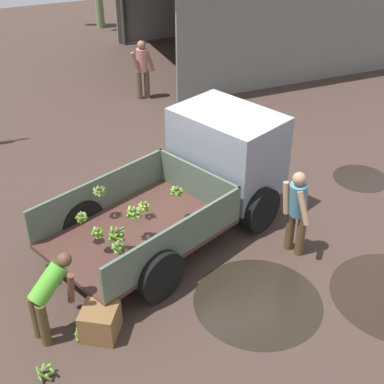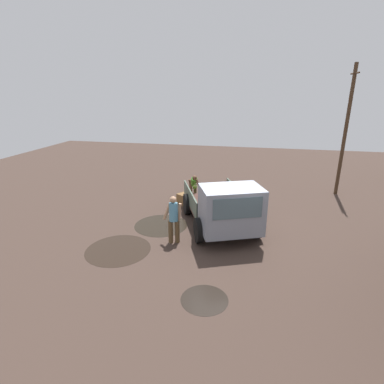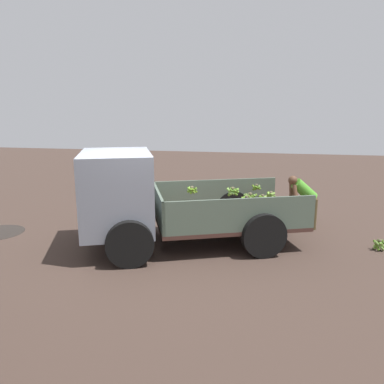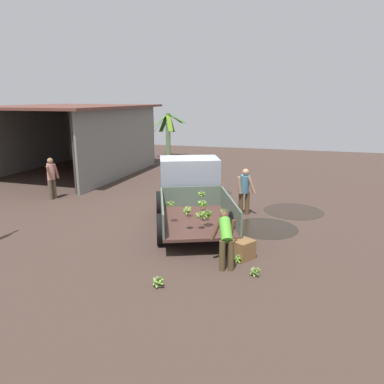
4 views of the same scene
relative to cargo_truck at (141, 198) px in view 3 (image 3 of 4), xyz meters
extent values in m
plane|color=#403029|center=(0.20, 0.25, -1.01)|extent=(36.00, 36.00, 0.00)
cylinder|color=black|center=(-0.35, -2.50, -1.01)|extent=(2.01, 2.01, 0.01)
cylinder|color=black|center=(1.72, -3.28, -1.01)|extent=(2.09, 2.09, 0.01)
cube|color=#462B25|center=(-1.66, -0.67, -0.55)|extent=(3.47, 2.94, 0.08)
cube|color=#516253|center=(-2.02, 0.23, -0.19)|extent=(2.75, 1.14, 0.64)
cube|color=#516253|center=(-1.29, -1.56, -0.19)|extent=(2.75, 1.14, 0.64)
cube|color=#516253|center=(-0.31, -0.13, -0.19)|extent=(0.79, 1.86, 0.64)
cube|color=gray|center=(0.43, 0.18, 0.17)|extent=(1.95, 2.30, 1.51)
cube|color=#4C606B|center=(1.06, 0.43, 0.47)|extent=(0.61, 1.45, 0.67)
cylinder|color=black|center=(-0.13, 1.05, -0.59)|extent=(0.87, 0.52, 0.85)
cylinder|color=black|center=(0.63, -0.85, -0.59)|extent=(0.87, 0.52, 0.85)
cylinder|color=black|center=(-2.45, 0.12, -0.59)|extent=(0.87, 0.52, 0.85)
cylinder|color=black|center=(-1.68, -1.78, -0.59)|extent=(0.87, 0.52, 0.85)
sphere|color=brown|center=(-2.56, -0.65, 0.07)|extent=(0.07, 0.07, 0.07)
cylinder|color=#6FA233|center=(-2.50, -0.66, 0.04)|extent=(0.06, 0.15, 0.09)
cylinder|color=#69B024|center=(-2.52, -0.63, 0.02)|extent=(0.11, 0.13, 0.13)
cylinder|color=#86B24B|center=(-2.54, -0.60, 0.03)|extent=(0.15, 0.08, 0.11)
cylinder|color=#58792B|center=(-2.59, -0.60, 0.04)|extent=(0.15, 0.11, 0.10)
cylinder|color=#80AB47|center=(-2.59, -0.64, 0.01)|extent=(0.08, 0.13, 0.14)
cylinder|color=#527623|center=(-2.59, -0.67, 0.01)|extent=(0.09, 0.13, 0.14)
cylinder|color=olive|center=(-2.57, -0.71, 0.03)|extent=(0.15, 0.07, 0.12)
cylinder|color=olive|center=(-2.54, -0.71, 0.04)|extent=(0.15, 0.09, 0.10)
sphere|color=brown|center=(-2.12, -1.09, -0.07)|extent=(0.09, 0.09, 0.09)
cylinder|color=olive|center=(-2.16, -1.17, -0.13)|extent=(0.23, 0.14, 0.15)
cylinder|color=#4D821D|center=(-2.09, -1.15, -0.17)|extent=(0.18, 0.12, 0.21)
cylinder|color=olive|center=(-2.05, -1.12, -0.16)|extent=(0.12, 0.21, 0.19)
cylinder|color=olive|center=(-2.05, -1.06, -0.16)|extent=(0.11, 0.19, 0.20)
cylinder|color=#537730|center=(-2.08, -1.00, -0.14)|extent=(0.22, 0.15, 0.15)
cylinder|color=olive|center=(-2.15, -1.03, -0.17)|extent=(0.18, 0.12, 0.21)
cylinder|color=#5E9028|center=(-2.20, -1.04, -0.14)|extent=(0.14, 0.22, 0.16)
cylinder|color=#527C23|center=(-2.19, -1.12, -0.16)|extent=(0.12, 0.19, 0.20)
sphere|color=#4D4632|center=(-2.10, -0.06, 0.10)|extent=(0.07, 0.07, 0.07)
cylinder|color=#577634|center=(-2.17, -0.05, 0.05)|extent=(0.05, 0.17, 0.10)
cylinder|color=#7EA141|center=(-2.15, -0.09, 0.04)|extent=(0.11, 0.16, 0.12)
cylinder|color=#749E45|center=(-2.10, -0.11, 0.03)|extent=(0.15, 0.05, 0.14)
cylinder|color=#5C8324|center=(-2.06, -0.11, 0.04)|extent=(0.15, 0.12, 0.12)
cylinder|color=#62A323|center=(-2.04, -0.06, 0.03)|extent=(0.04, 0.15, 0.14)
cylinder|color=olive|center=(-2.05, -0.02, 0.04)|extent=(0.13, 0.14, 0.12)
cylinder|color=#4E7B25|center=(-2.08, 0.01, 0.06)|extent=(0.17, 0.07, 0.09)
cylinder|color=olive|center=(-2.14, 0.00, 0.05)|extent=(0.15, 0.14, 0.10)
sphere|color=brown|center=(-2.39, -0.96, -0.07)|extent=(0.07, 0.07, 0.07)
cylinder|color=olive|center=(-2.42, -1.00, -0.12)|extent=(0.14, 0.11, 0.13)
cylinder|color=#679F27|center=(-2.38, -1.01, -0.12)|extent=(0.14, 0.08, 0.14)
cylinder|color=#548F1F|center=(-2.34, -0.98, -0.12)|extent=(0.10, 0.15, 0.13)
cylinder|color=#4E7929|center=(-2.35, -0.95, -0.13)|extent=(0.08, 0.13, 0.14)
cylinder|color=#598023|center=(-2.37, -0.91, -0.12)|extent=(0.15, 0.10, 0.13)
cylinder|color=#58871E|center=(-2.40, -0.91, -0.12)|extent=(0.15, 0.07, 0.13)
cylinder|color=#76A54A|center=(-2.44, -0.92, -0.10)|extent=(0.13, 0.15, 0.10)
cylinder|color=olive|center=(-2.43, -0.97, -0.13)|extent=(0.08, 0.13, 0.15)
sphere|color=brown|center=(-1.76, -0.87, 0.08)|extent=(0.08, 0.08, 0.08)
cylinder|color=#6D9D36|center=(-1.69, -0.83, 0.03)|extent=(0.14, 0.19, 0.14)
cylinder|color=#74A546|center=(-1.72, -0.80, 0.03)|extent=(0.20, 0.14, 0.13)
cylinder|color=#588E27|center=(-1.78, -0.81, 0.02)|extent=(0.19, 0.11, 0.16)
cylinder|color=#70AF38|center=(-1.83, -0.83, 0.04)|extent=(0.14, 0.20, 0.11)
cylinder|color=#487A19|center=(-1.83, -0.90, 0.02)|extent=(0.11, 0.19, 0.15)
cylinder|color=#71AC3D|center=(-1.80, -0.94, 0.03)|extent=(0.20, 0.13, 0.13)
cylinder|color=olive|center=(-1.73, -0.93, 0.01)|extent=(0.18, 0.11, 0.17)
cylinder|color=olive|center=(-1.70, -0.89, 0.01)|extent=(0.10, 0.18, 0.18)
sphere|color=brown|center=(-1.41, -0.35, -0.22)|extent=(0.07, 0.07, 0.07)
cylinder|color=olive|center=(-1.38, -0.32, -0.29)|extent=(0.12, 0.12, 0.15)
cylinder|color=olive|center=(-1.41, -0.29, -0.26)|extent=(0.16, 0.04, 0.10)
cylinder|color=#5B871F|center=(-1.47, -0.32, -0.26)|extent=(0.11, 0.16, 0.10)
cylinder|color=#8AAF4B|center=(-1.47, -0.37, -0.26)|extent=(0.09, 0.17, 0.10)
cylinder|color=#7DAF25|center=(-1.42, -0.40, -0.29)|extent=(0.14, 0.06, 0.14)
cylinder|color=#7CA140|center=(-1.39, -0.39, -0.29)|extent=(0.13, 0.10, 0.15)
cylinder|color=olive|center=(-1.36, -0.36, -0.28)|extent=(0.06, 0.15, 0.13)
sphere|color=brown|center=(-2.24, -1.57, 0.03)|extent=(0.07, 0.07, 0.07)
cylinder|color=#588F23|center=(-2.27, -1.51, -0.01)|extent=(0.17, 0.10, 0.11)
cylinder|color=#6E9D43|center=(-2.30, -1.58, -0.02)|extent=(0.06, 0.16, 0.13)
cylinder|color=#547E25|center=(-2.26, -1.62, -0.03)|extent=(0.15, 0.09, 0.14)
cylinder|color=#4A7A1E|center=(-2.20, -1.60, -0.02)|extent=(0.12, 0.14, 0.14)
cylinder|color=#51761D|center=(-2.19, -1.54, -0.01)|extent=(0.12, 0.16, 0.11)
sphere|color=brown|center=(-0.92, -0.62, 0.12)|extent=(0.08, 0.08, 0.08)
cylinder|color=#5A8221|center=(-0.93, -0.56, 0.06)|extent=(0.17, 0.06, 0.13)
cylinder|color=#75B228|center=(-0.97, -0.58, 0.07)|extent=(0.13, 0.16, 0.12)
cylinder|color=#517726|center=(-0.98, -0.65, 0.08)|extent=(0.12, 0.17, 0.10)
cylinder|color=#587D2A|center=(-0.94, -0.68, 0.07)|extent=(0.17, 0.10, 0.13)
cylinder|color=#52791D|center=(-0.88, -0.67, 0.07)|extent=(0.16, 0.14, 0.12)
cylinder|color=#6CA030|center=(-0.85, -0.62, 0.08)|extent=(0.05, 0.17, 0.11)
cylinder|color=#5B9520|center=(-0.88, -0.58, 0.06)|extent=(0.14, 0.14, 0.14)
cylinder|color=brown|center=(0.88, -1.75, -0.62)|extent=(0.20, 0.20, 0.78)
cylinder|color=brown|center=(0.81, -1.55, -0.62)|extent=(0.20, 0.20, 0.78)
cylinder|color=teal|center=(0.81, -1.66, 0.07)|extent=(0.44, 0.40, 0.65)
sphere|color=tan|center=(0.76, -1.68, 0.49)|extent=(0.22, 0.22, 0.22)
cylinder|color=tan|center=(0.75, -1.89, 0.06)|extent=(0.20, 0.31, 0.58)
cylinder|color=tan|center=(0.68, -1.50, 0.04)|extent=(0.16, 0.20, 0.59)
cylinder|color=#4C3E24|center=(-3.57, -1.82, -0.65)|extent=(0.18, 0.18, 0.73)
cylinder|color=#4C3E24|center=(-3.50, -2.02, -0.65)|extent=(0.18, 0.18, 0.73)
cylinder|color=#4FA52D|center=(-3.33, -1.84, -0.10)|extent=(0.67, 0.47, 0.58)
sphere|color=brown|center=(-3.05, -1.74, 0.15)|extent=(0.21, 0.21, 0.21)
cylinder|color=brown|center=(-3.12, -1.57, -0.19)|extent=(0.19, 0.31, 0.54)
cylinder|color=brown|center=(-3.05, -1.94, -0.21)|extent=(0.16, 0.21, 0.55)
sphere|color=brown|center=(-3.63, -2.60, -0.85)|extent=(0.07, 0.07, 0.07)
cylinder|color=#527331|center=(-3.71, -2.60, -0.90)|extent=(0.05, 0.20, 0.12)
cylinder|color=olive|center=(-3.65, -2.66, -0.93)|extent=(0.17, 0.09, 0.17)
cylinder|color=olive|center=(-3.58, -2.65, -0.92)|extent=(0.15, 0.16, 0.16)
cylinder|color=#75AF3C|center=(-3.55, -2.59, -0.91)|extent=(0.07, 0.19, 0.14)
cylinder|color=olive|center=(-3.61, -2.53, -0.91)|extent=(0.19, 0.08, 0.15)
cylinder|color=#6CB12A|center=(-3.67, -2.55, -0.93)|extent=(0.15, 0.14, 0.17)
sphere|color=brown|center=(-4.71, -0.69, -0.82)|extent=(0.08, 0.08, 0.08)
cylinder|color=olive|center=(-4.67, -0.73, -0.91)|extent=(0.15, 0.16, 0.20)
cylinder|color=#508120|center=(-4.65, -0.66, -0.90)|extent=(0.13, 0.19, 0.19)
cylinder|color=olive|center=(-4.70, -0.62, -0.90)|extent=(0.20, 0.09, 0.18)
cylinder|color=#79B042|center=(-4.76, -0.64, -0.90)|extent=(0.17, 0.16, 0.19)
cylinder|color=olive|center=(-4.80, -0.72, -0.87)|extent=(0.12, 0.22, 0.12)
cylinder|color=#70A930|center=(-4.72, -0.76, -0.90)|extent=(0.19, 0.05, 0.19)
sphere|color=brown|center=(-3.03, -2.13, -0.85)|extent=(0.08, 0.08, 0.08)
cylinder|color=#65A32A|center=(-3.06, -2.18, -0.92)|extent=(0.18, 0.13, 0.17)
cylinder|color=#6A9E3C|center=(-2.99, -2.17, -0.92)|extent=(0.15, 0.15, 0.18)
cylinder|color=#73AD3E|center=(-2.96, -2.10, -0.91)|extent=(0.13, 0.19, 0.15)
cylinder|color=#48731C|center=(-3.03, -2.08, -0.92)|extent=(0.17, 0.07, 0.18)
cylinder|color=#6B9F34|center=(-3.08, -2.11, -0.92)|extent=(0.11, 0.17, 0.18)
cube|color=brown|center=(-2.75, -2.16, -0.78)|extent=(0.69, 0.69, 0.48)
camera|label=1|loc=(-3.74, -7.65, 4.87)|focal=50.00mm
camera|label=2|loc=(9.55, 0.81, 3.85)|focal=28.00mm
camera|label=3|loc=(-2.43, 6.95, 1.72)|focal=35.00mm
camera|label=4|loc=(-11.42, -3.41, 2.89)|focal=35.00mm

